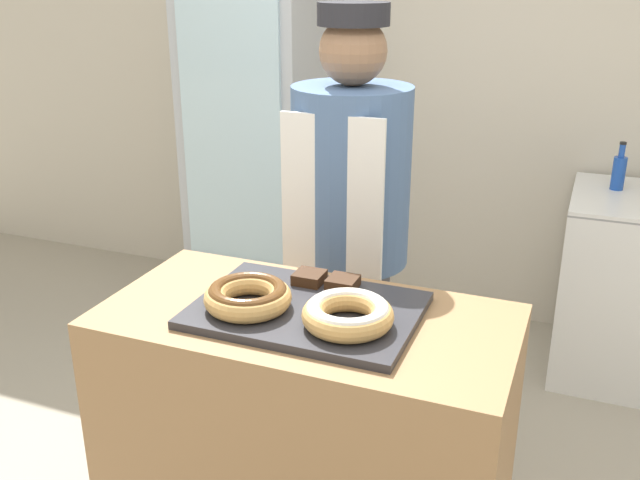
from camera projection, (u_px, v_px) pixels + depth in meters
wall_back at (466, 67)px, 3.64m from camera, size 8.00×0.06×2.70m
display_counter at (308, 457)px, 2.10m from camera, size 1.13×0.57×0.94m
serving_tray at (306, 310)px, 1.93m from camera, size 0.60×0.43×0.02m
donut_chocolate_glaze at (248, 296)px, 1.90m from camera, size 0.24×0.24×0.07m
donut_light_glaze at (348, 313)px, 1.81m from camera, size 0.24×0.24×0.07m
brownie_back_left at (309, 277)px, 2.06m from camera, size 0.08×0.08×0.03m
brownie_back_right at (343, 283)px, 2.03m from camera, size 0.08×0.08×0.03m
baker_person at (349, 243)px, 2.56m from camera, size 0.41×0.41×1.72m
beverage_fridge at (260, 145)px, 3.77m from camera, size 0.65×0.62×1.89m
bottle_blue at (619, 171)px, 3.24m from camera, size 0.06×0.06×0.22m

